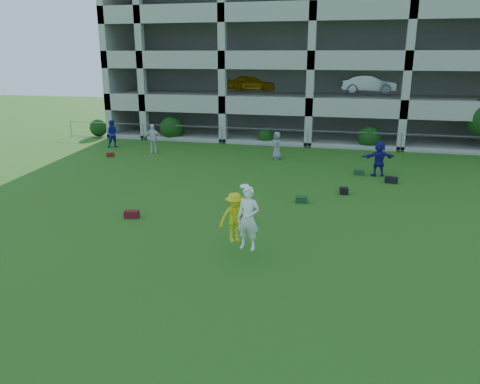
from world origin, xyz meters
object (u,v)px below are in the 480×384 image
(bystander_b, at_px, (153,138))
(frisbee_contest, at_px, (240,218))
(bystander_a, at_px, (113,134))
(parking_garage, at_px, (321,55))
(bystander_d, at_px, (379,159))
(crate_d, at_px, (344,191))
(bystander_c, at_px, (277,146))

(bystander_b, bearing_deg, frisbee_contest, -76.07)
(bystander_a, height_order, frisbee_contest, frisbee_contest)
(frisbee_contest, bearing_deg, parking_garage, 89.58)
(bystander_b, bearing_deg, bystander_d, -30.33)
(crate_d, distance_m, parking_garage, 20.37)
(bystander_a, relative_size, parking_garage, 0.06)
(bystander_c, relative_size, crate_d, 4.72)
(bystander_a, height_order, bystander_c, bystander_a)
(bystander_b, distance_m, crate_d, 13.83)
(bystander_c, xyz_separation_m, crate_d, (4.18, -6.52, -0.68))
(bystander_c, relative_size, frisbee_contest, 0.82)
(bystander_d, xyz_separation_m, parking_garage, (-4.36, 15.53, 5.10))
(bystander_a, relative_size, frisbee_contest, 0.92)
(bystander_b, height_order, frisbee_contest, frisbee_contest)
(bystander_d, bearing_deg, frisbee_contest, 51.13)
(bystander_d, bearing_deg, bystander_b, -28.30)
(parking_garage, bearing_deg, bystander_b, -126.33)
(crate_d, bearing_deg, frisbee_contest, -111.13)
(bystander_a, xyz_separation_m, bystander_c, (11.29, -0.93, -0.10))
(bystander_c, distance_m, frisbee_contest, 14.24)
(frisbee_contest, distance_m, parking_garage, 27.38)
(bystander_a, bearing_deg, frisbee_contest, -77.12)
(bystander_a, distance_m, bystander_b, 3.43)
(bystander_d, relative_size, crate_d, 5.25)
(crate_d, bearing_deg, parking_garage, 98.14)
(frisbee_contest, relative_size, parking_garage, 0.07)
(bystander_c, relative_size, parking_garage, 0.06)
(bystander_a, height_order, parking_garage, parking_garage)
(bystander_a, distance_m, bystander_d, 17.47)
(bystander_c, bearing_deg, crate_d, -9.01)
(bystander_c, xyz_separation_m, parking_garage, (1.42, 12.78, 5.19))
(crate_d, distance_m, frisbee_contest, 8.29)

